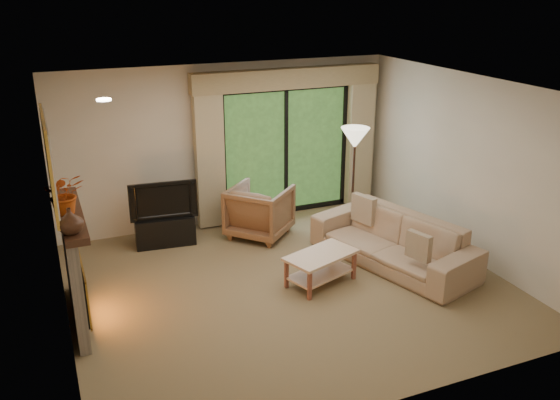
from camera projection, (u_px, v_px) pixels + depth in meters
name	position (u px, v px, depth m)	size (l,w,h in m)	color
floor	(289.00, 285.00, 7.82)	(5.50, 5.50, 0.00)	olive
ceiling	(290.00, 88.00, 6.92)	(5.50, 5.50, 0.00)	silver
wall_back	(227.00, 145.00, 9.53)	(5.00, 5.00, 0.00)	beige
wall_front	(403.00, 280.00, 5.20)	(5.00, 5.00, 0.00)	beige
wall_left	(55.00, 226.00, 6.37)	(5.00, 5.00, 0.00)	beige
wall_right	(467.00, 168.00, 8.36)	(5.00, 5.00, 0.00)	beige
fireplace	(73.00, 267.00, 6.80)	(0.24, 1.70, 1.37)	slate
mirror	(50.00, 163.00, 6.33)	(0.07, 1.45, 1.02)	gold
sliding_door	(286.00, 151.00, 9.92)	(2.26, 0.10, 2.16)	black
curtain_left	(209.00, 156.00, 9.30)	(0.45, 0.18, 2.35)	tan
curtain_right	(359.00, 139.00, 10.28)	(0.45, 0.18, 2.35)	tan
cornice	(288.00, 78.00, 9.42)	(3.20, 0.24, 0.32)	#9B855E
media_console	(165.00, 230.00, 8.99)	(0.89, 0.40, 0.44)	black
tv	(163.00, 199.00, 8.82)	(1.00, 0.13, 0.58)	black
armchair	(260.00, 211.00, 9.23)	(0.86, 0.89, 0.81)	brown
sofa	(393.00, 241.00, 8.30)	(2.41, 0.94, 0.70)	#9D7E63
pillow_near	(419.00, 246.00, 7.59)	(0.09, 0.36, 0.36)	#523527
pillow_far	(364.00, 209.00, 8.79)	(0.11, 0.42, 0.42)	#523527
coffee_table	(321.00, 268.00, 7.81)	(0.95, 0.52, 0.43)	#D8AE8C
floor_lamp	(353.00, 179.00, 9.35)	(0.45, 0.45, 1.67)	#FFF3CE
vase	(70.00, 221.00, 5.96)	(0.26, 0.26, 0.27)	#3A2115
branches	(65.00, 194.00, 6.43)	(0.42, 0.36, 0.47)	#B64612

